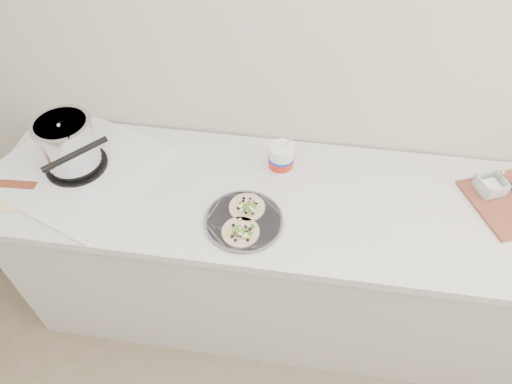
# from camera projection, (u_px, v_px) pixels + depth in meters

# --- Properties ---
(counter) EXTENTS (2.44, 0.66, 0.90)m
(counter) POSITION_uv_depth(u_px,v_px,m) (292.00, 260.00, 2.09)
(counter) COLOR silver
(counter) RESTS_ON ground
(stove) EXTENTS (0.76, 0.73, 0.29)m
(stove) POSITION_uv_depth(u_px,v_px,m) (71.00, 151.00, 1.79)
(stove) COLOR silver
(stove) RESTS_ON counter
(taco_plate) EXTENTS (0.29, 0.29, 0.04)m
(taco_plate) POSITION_uv_depth(u_px,v_px,m) (244.00, 219.00, 1.66)
(taco_plate) COLOR #58575E
(taco_plate) RESTS_ON counter
(tub) EXTENTS (0.10, 0.10, 0.23)m
(tub) POSITION_uv_depth(u_px,v_px,m) (282.00, 157.00, 1.80)
(tub) COLOR white
(tub) RESTS_ON counter
(bacon_plate) EXTENTS (0.26, 0.26, 0.02)m
(bacon_plate) POSITION_uv_depth(u_px,v_px,m) (16.00, 186.00, 1.78)
(bacon_plate) COLOR beige
(bacon_plate) RESTS_ON counter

